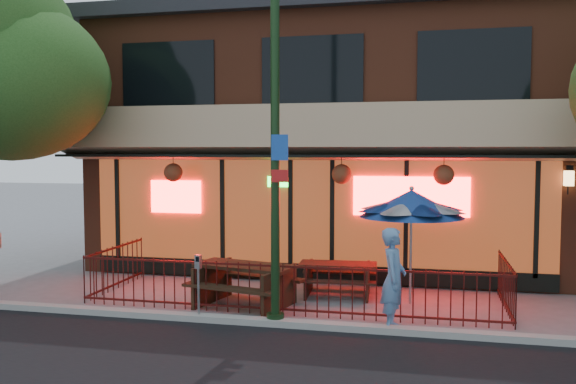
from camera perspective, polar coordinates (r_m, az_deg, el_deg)
name	(u,v)px	position (r m, az deg, el deg)	size (l,w,h in m)	color
ground	(280,318)	(11.67, -0.71, -11.73)	(80.00, 80.00, 0.00)	gray
curb	(274,322)	(11.19, -1.32, -12.11)	(80.00, 0.25, 0.12)	#999993
restaurant_building	(336,117)	(18.25, 4.50, 7.01)	(12.96, 9.49, 8.05)	brown
patio_fence	(286,280)	(11.99, -0.15, -8.19)	(8.44, 2.62, 1.00)	#40100D
street_light	(275,150)	(10.84, -1.21, 3.92)	(0.43, 0.32, 7.00)	black
picnic_table_left	(245,279)	(12.42, -4.05, -8.09)	(2.30, 1.95, 0.86)	black
picnic_table_right	(338,274)	(13.35, 4.70, -7.68)	(1.73, 1.37, 0.71)	#371B13
patio_umbrella	(411,203)	(12.62, 11.47, -1.06)	(2.12, 2.12, 2.42)	gray
pedestrian	(393,279)	(10.91, 9.84, -8.03)	(0.66, 0.43, 1.80)	#5B85B7
parking_meter_near	(198,276)	(11.45, -8.38, -7.81)	(0.12, 0.11, 1.23)	gray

